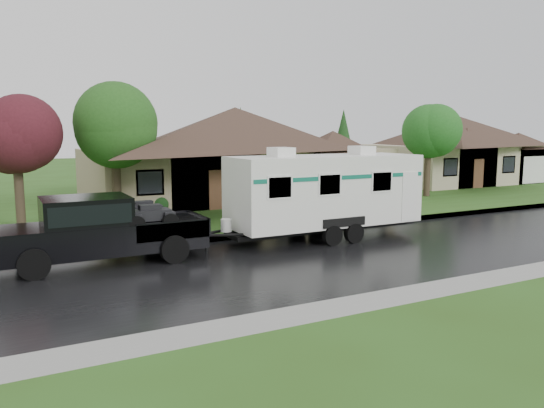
{
  "coord_description": "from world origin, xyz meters",
  "views": [
    {
      "loc": [
        -11.68,
        -16.99,
        4.35
      ],
      "look_at": [
        -1.68,
        2.0,
        1.34
      ],
      "focal_mm": 35.0,
      "sensor_mm": 36.0,
      "label": 1
    }
  ],
  "objects": [
    {
      "name": "ground",
      "position": [
        0.0,
        0.0,
        0.0
      ],
      "size": [
        140.0,
        140.0,
        0.0
      ],
      "primitive_type": "plane",
      "color": "#305219",
      "rests_on": "ground"
    },
    {
      "name": "road",
      "position": [
        0.0,
        -2.0,
        0.01
      ],
      "size": [
        140.0,
        8.0,
        0.01
      ],
      "primitive_type": "cube",
      "color": "black",
      "rests_on": "ground"
    },
    {
      "name": "curb",
      "position": [
        0.0,
        2.25,
        0.07
      ],
      "size": [
        140.0,
        0.5,
        0.15
      ],
      "primitive_type": "cube",
      "color": "gray",
      "rests_on": "ground"
    },
    {
      "name": "lawn",
      "position": [
        0.0,
        15.0,
        0.07
      ],
      "size": [
        140.0,
        26.0,
        0.15
      ],
      "primitive_type": "cube",
      "color": "#305219",
      "rests_on": "ground"
    },
    {
      "name": "house_main",
      "position": [
        2.29,
        13.84,
        3.59
      ],
      "size": [
        19.44,
        10.8,
        6.9
      ],
      "color": "tan",
      "rests_on": "lawn"
    },
    {
      "name": "house_neighbor",
      "position": [
        22.27,
        14.34,
        3.32
      ],
      "size": [
        15.12,
        9.72,
        6.45
      ],
      "color": "#BCB08C",
      "rests_on": "lawn"
    },
    {
      "name": "tree_left_green",
      "position": [
        -6.57,
        8.55,
        4.55
      ],
      "size": [
        3.83,
        3.83,
        6.34
      ],
      "color": "#382B1E",
      "rests_on": "lawn"
    },
    {
      "name": "tree_red",
      "position": [
        -10.77,
        8.01,
        3.94
      ],
      "size": [
        3.31,
        3.31,
        5.47
      ],
      "color": "#382B1E",
      "rests_on": "lawn"
    },
    {
      "name": "tree_right_green",
      "position": [
        12.72,
        8.17,
        4.18
      ],
      "size": [
        3.51,
        3.51,
        5.81
      ],
      "color": "#382B1E",
      "rests_on": "lawn"
    },
    {
      "name": "shrub_row",
      "position": [
        2.0,
        9.3,
        0.65
      ],
      "size": [
        13.6,
        1.0,
        1.0
      ],
      "color": "#143814",
      "rests_on": "lawn"
    },
    {
      "name": "pickup_truck",
      "position": [
        -8.83,
        0.64,
        1.19
      ],
      "size": [
        6.67,
        2.53,
        2.22
      ],
      "color": "black",
      "rests_on": "ground"
    },
    {
      "name": "travel_trailer",
      "position": [
        -0.01,
        0.64,
        1.96
      ],
      "size": [
        8.23,
        2.89,
        3.69
      ],
      "color": "white",
      "rests_on": "ground"
    }
  ]
}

